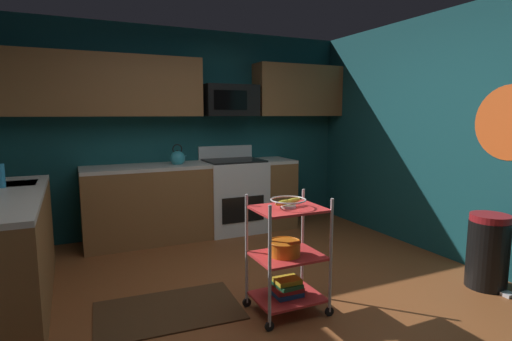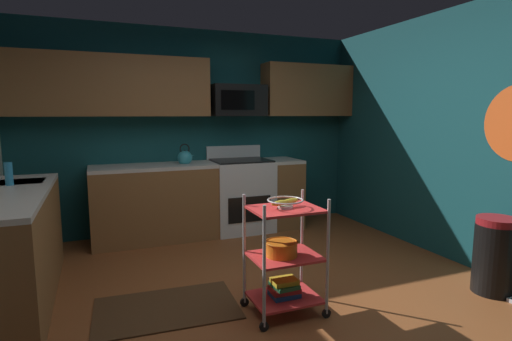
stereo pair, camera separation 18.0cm
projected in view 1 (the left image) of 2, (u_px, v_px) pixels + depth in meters
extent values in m
cube|color=brown|center=(270.00, 308.00, 3.23)|extent=(4.40, 4.80, 0.04)
cube|color=#14474C|center=(187.00, 132.00, 5.23)|extent=(4.52, 0.06, 2.60)
cube|color=#14474C|center=(472.00, 137.00, 3.98)|extent=(0.06, 4.80, 2.60)
cylinder|color=#E5591E|center=(510.00, 123.00, 3.59)|extent=(0.00, 0.68, 0.68)
cube|color=brown|center=(195.00, 201.00, 5.05)|extent=(2.65, 0.60, 0.88)
cube|color=silver|center=(194.00, 165.00, 4.99)|extent=(2.65, 0.60, 0.04)
cube|color=brown|center=(5.00, 255.00, 3.12)|extent=(0.60, 1.95, 0.88)
cube|color=#B7BABC|center=(9.00, 193.00, 3.53)|extent=(0.44, 0.36, 0.16)
cube|color=white|center=(234.00, 196.00, 5.27)|extent=(0.76, 0.64, 0.92)
cube|color=black|center=(243.00, 209.00, 4.99)|extent=(0.56, 0.01, 0.32)
cube|color=white|center=(225.00, 152.00, 5.45)|extent=(0.76, 0.06, 0.18)
cube|color=black|center=(233.00, 160.00, 5.20)|extent=(0.72, 0.60, 0.02)
cube|color=brown|center=(100.00, 85.00, 4.54)|extent=(2.32, 0.33, 0.70)
cube|color=brown|center=(298.00, 91.00, 5.63)|extent=(1.28, 0.33, 0.70)
cube|color=black|center=(230.00, 100.00, 5.19)|extent=(0.70, 0.38, 0.40)
cube|color=black|center=(231.00, 100.00, 4.99)|extent=(0.44, 0.01, 0.24)
cylinder|color=silver|center=(270.00, 267.00, 2.78)|extent=(0.02, 0.02, 0.88)
cylinder|color=black|center=(269.00, 326.00, 2.85)|extent=(0.07, 0.02, 0.07)
cylinder|color=silver|center=(331.00, 256.00, 3.00)|extent=(0.02, 0.02, 0.88)
cylinder|color=black|center=(329.00, 311.00, 3.06)|extent=(0.07, 0.02, 0.07)
cylinder|color=silver|center=(247.00, 249.00, 3.14)|extent=(0.02, 0.02, 0.88)
cylinder|color=black|center=(247.00, 302.00, 3.21)|extent=(0.07, 0.02, 0.07)
cylinder|color=silver|center=(303.00, 241.00, 3.36)|extent=(0.02, 0.02, 0.88)
cylinder|color=black|center=(302.00, 291.00, 3.42)|extent=(0.07, 0.02, 0.07)
cube|color=red|center=(287.00, 297.00, 3.12)|extent=(0.52, 0.41, 0.02)
cube|color=red|center=(288.00, 256.00, 3.07)|extent=(0.52, 0.41, 0.02)
cube|color=red|center=(288.00, 209.00, 3.02)|extent=(0.52, 0.41, 0.02)
torus|color=silver|center=(288.00, 200.00, 3.01)|extent=(0.27, 0.27, 0.01)
cylinder|color=silver|center=(288.00, 206.00, 3.02)|extent=(0.12, 0.12, 0.02)
ellipsoid|color=yellow|center=(293.00, 201.00, 3.05)|extent=(0.17, 0.09, 0.04)
ellipsoid|color=yellow|center=(284.00, 203.00, 2.98)|extent=(0.17, 0.09, 0.04)
cylinder|color=orange|center=(285.00, 248.00, 3.05)|extent=(0.24, 0.24, 0.11)
torus|color=orange|center=(285.00, 242.00, 3.05)|extent=(0.25, 0.25, 0.01)
cube|color=#1E4C8C|center=(287.00, 293.00, 3.12)|extent=(0.22, 0.17, 0.04)
cube|color=#B22626|center=(287.00, 289.00, 3.11)|extent=(0.23, 0.17, 0.04)
cube|color=#26723F|center=(287.00, 285.00, 3.11)|extent=(0.19, 0.20, 0.03)
cube|color=gold|center=(287.00, 280.00, 3.10)|extent=(0.20, 0.15, 0.04)
sphere|color=teal|center=(178.00, 158.00, 4.89)|extent=(0.18, 0.18, 0.18)
sphere|color=black|center=(177.00, 151.00, 4.88)|extent=(0.03, 0.03, 0.03)
cone|color=teal|center=(184.00, 157.00, 4.92)|extent=(0.09, 0.04, 0.06)
torus|color=black|center=(177.00, 149.00, 4.87)|extent=(0.12, 0.01, 0.12)
cylinder|color=#2D8CBF|center=(1.00, 176.00, 3.32)|extent=(0.06, 0.06, 0.20)
cylinder|color=black|center=(488.00, 254.00, 3.54)|extent=(0.34, 0.34, 0.60)
cylinder|color=maroon|center=(491.00, 218.00, 3.49)|extent=(0.33, 0.33, 0.06)
cube|color=#B2B2B7|center=(508.00, 294.00, 3.39)|extent=(0.10, 0.08, 0.03)
cube|color=#472D19|center=(169.00, 310.00, 3.13)|extent=(1.14, 0.76, 0.01)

